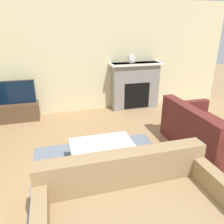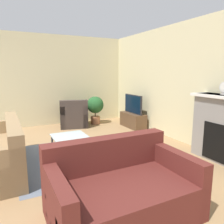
{
  "view_description": "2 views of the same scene",
  "coord_description": "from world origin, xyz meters",
  "views": [
    {
      "loc": [
        -0.48,
        -0.82,
        2.09
      ],
      "look_at": [
        0.45,
        2.54,
        0.71
      ],
      "focal_mm": 35.0,
      "sensor_mm": 36.0,
      "label": 1
    },
    {
      "loc": [
        4.02,
        0.98,
        1.61
      ],
      "look_at": [
        0.31,
        2.85,
        0.84
      ],
      "focal_mm": 35.0,
      "sensor_mm": 36.0,
      "label": 2
    }
  ],
  "objects": [
    {
      "name": "tv_stand",
      "position": [
        -1.31,
        4.35,
        0.21
      ],
      "size": [
        0.9,
        0.39,
        0.42
      ],
      "color": "brown",
      "rests_on": "ground_plane"
    },
    {
      "name": "armchair_by_window",
      "position": [
        -2.15,
        2.81,
        0.3
      ],
      "size": [
        0.93,
        0.94,
        0.82
      ],
      "rotation": [
        0.0,
        0.0,
        -1.81
      ],
      "color": "#3D332D",
      "rests_on": "ground_plane"
    },
    {
      "name": "couch_loveseat",
      "position": [
        2.05,
        2.08,
        0.29
      ],
      "size": [
        1.0,
        1.59,
        0.82
      ],
      "rotation": [
        0.0,
        0.0,
        1.57
      ],
      "color": "#5B231E",
      "rests_on": "ground_plane"
    },
    {
      "name": "tv",
      "position": [
        -1.31,
        4.35,
        0.69
      ],
      "size": [
        0.84,
        0.06,
        0.54
      ],
      "color": "#232328",
      "rests_on": "tv_stand"
    },
    {
      "name": "wall_back",
      "position": [
        0.0,
        4.66,
        1.35
      ],
      "size": [
        8.45,
        0.06,
        2.7
      ],
      "color": "beige",
      "rests_on": "ground_plane"
    },
    {
      "name": "coffee_table",
      "position": [
        0.16,
        2.08,
        0.35
      ],
      "size": [
        0.98,
        0.65,
        0.38
      ],
      "color": "#333338",
      "rests_on": "ground_plane"
    },
    {
      "name": "potted_plant",
      "position": [
        -2.2,
        3.52,
        0.54
      ],
      "size": [
        0.52,
        0.52,
        0.86
      ],
      "color": "#AD704C",
      "rests_on": "ground_plane"
    },
    {
      "name": "wall_left",
      "position": [
        -2.75,
        2.31,
        1.35
      ],
      "size": [
        0.06,
        7.63,
        2.7
      ],
      "color": "beige",
      "rests_on": "ground_plane"
    },
    {
      "name": "area_rug",
      "position": [
        0.16,
        1.98,
        0.0
      ],
      "size": [
        2.18,
        1.85,
        0.0
      ],
      "color": "slate",
      "rests_on": "ground_plane"
    }
  ]
}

